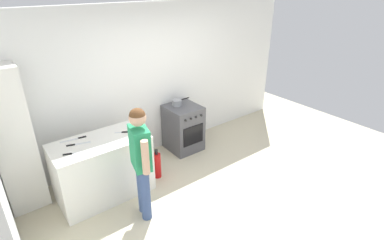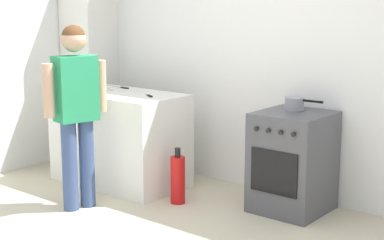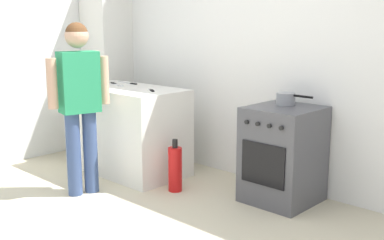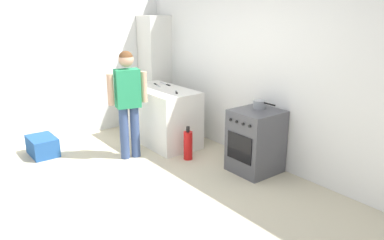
% 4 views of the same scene
% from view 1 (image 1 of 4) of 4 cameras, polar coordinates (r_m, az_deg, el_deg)
% --- Properties ---
extents(ground_plane, '(8.00, 8.00, 0.00)m').
position_cam_1_polar(ground_plane, '(4.55, 6.79, -14.73)').
color(ground_plane, beige).
extents(back_wall, '(6.00, 0.10, 2.60)m').
position_cam_1_polar(back_wall, '(5.30, -7.27, 7.40)').
color(back_wall, white).
rests_on(back_wall, ground).
extents(counter_unit, '(1.30, 0.70, 0.90)m').
position_cam_1_polar(counter_unit, '(4.54, -16.61, -8.78)').
color(counter_unit, silver).
rests_on(counter_unit, ground).
extents(oven_left, '(0.57, 0.62, 0.85)m').
position_cam_1_polar(oven_left, '(5.51, -1.67, -1.48)').
color(oven_left, '#4C4C51').
rests_on(oven_left, ground).
extents(pot, '(0.35, 0.17, 0.11)m').
position_cam_1_polar(pot, '(5.36, -2.85, 3.31)').
color(pot, gray).
rests_on(pot, oven_left).
extents(knife_paring, '(0.19, 0.13, 0.01)m').
position_cam_1_polar(knife_paring, '(4.44, -12.96, -2.27)').
color(knife_paring, silver).
rests_on(knife_paring, counter_unit).
extents(knife_chef, '(0.31, 0.11, 0.01)m').
position_cam_1_polar(knife_chef, '(4.31, -20.98, -4.30)').
color(knife_chef, silver).
rests_on(knife_chef, counter_unit).
extents(knife_utility, '(0.25, 0.11, 0.01)m').
position_cam_1_polar(knife_utility, '(4.11, -21.85, -5.96)').
color(knife_utility, silver).
rests_on(knife_utility, counter_unit).
extents(knife_bread, '(0.35, 0.07, 0.01)m').
position_cam_1_polar(knife_bread, '(4.45, -21.51, -3.43)').
color(knife_bread, silver).
rests_on(knife_bread, counter_unit).
extents(person, '(0.27, 0.56, 1.57)m').
position_cam_1_polar(person, '(3.79, -9.74, -6.76)').
color(person, '#384C7A').
rests_on(person, ground).
extents(fire_extinguisher, '(0.13, 0.13, 0.50)m').
position_cam_1_polar(fire_extinguisher, '(4.87, -6.70, -8.52)').
color(fire_extinguisher, red).
rests_on(fire_extinguisher, ground).
extents(larder_cabinet, '(0.48, 0.44, 2.00)m').
position_cam_1_polar(larder_cabinet, '(4.54, -30.94, -3.54)').
color(larder_cabinet, silver).
rests_on(larder_cabinet, ground).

